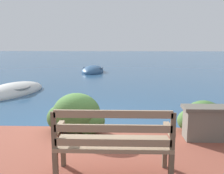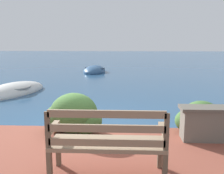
{
  "view_description": "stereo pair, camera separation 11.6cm",
  "coord_description": "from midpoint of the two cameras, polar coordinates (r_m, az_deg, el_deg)",
  "views": [
    {
      "loc": [
        0.79,
        -4.79,
        1.94
      ],
      "look_at": [
        0.55,
        3.29,
        0.42
      ],
      "focal_mm": 40.0,
      "sensor_mm": 36.0,
      "label": 1
    },
    {
      "loc": [
        0.91,
        -4.78,
        1.94
      ],
      "look_at": [
        0.55,
        3.29,
        0.42
      ],
      "focal_mm": 40.0,
      "sensor_mm": 36.0,
      "label": 2
    }
  ],
  "objects": [
    {
      "name": "ground_plane",
      "position": [
        5.23,
        -7.91,
        -11.23
      ],
      "size": [
        80.0,
        80.0,
        0.0
      ],
      "color": "navy"
    },
    {
      "name": "park_bench",
      "position": [
        3.18,
        -0.78,
        -12.21
      ],
      "size": [
        1.47,
        0.48,
        0.93
      ],
      "rotation": [
        0.0,
        0.0,
        0.12
      ],
      "color": "brown",
      "rests_on": "patio_terrace"
    },
    {
      "name": "hedge_clump_left",
      "position": [
        4.76,
        -8.96,
        -6.49
      ],
      "size": [
        1.11,
        0.8,
        0.76
      ],
      "color": "#426B33",
      "rests_on": "patio_terrace"
    },
    {
      "name": "hedge_clump_centre",
      "position": [
        4.99,
        19.39,
        -6.89
      ],
      "size": [
        0.91,
        0.65,
        0.62
      ],
      "color": "#426B33",
      "rests_on": "patio_terrace"
    },
    {
      "name": "rowboat_nearest",
      "position": [
        9.89,
        -22.06,
        -1.09
      ],
      "size": [
        2.22,
        3.23,
        0.69
      ],
      "rotation": [
        0.0,
        0.0,
        1.22
      ],
      "color": "silver",
      "rests_on": "ground_plane"
    },
    {
      "name": "rowboat_mid",
      "position": [
        15.39,
        -4.65,
        3.63
      ],
      "size": [
        1.45,
        2.47,
        0.72
      ],
      "rotation": [
        0.0,
        0.0,
        1.49
      ],
      "color": "#2D517A",
      "rests_on": "ground_plane"
    }
  ]
}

